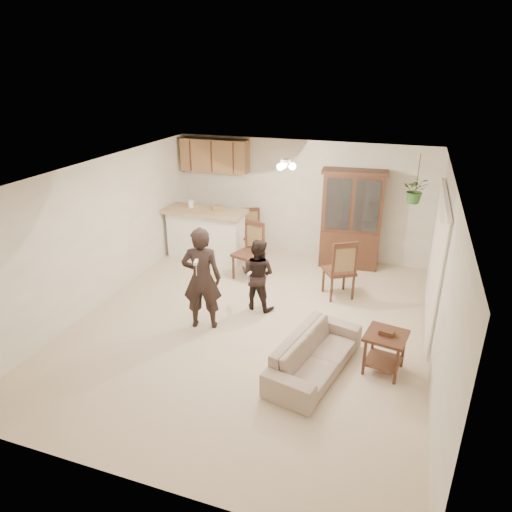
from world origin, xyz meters
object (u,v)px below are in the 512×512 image
(china_hutch, at_px, (351,220))
(side_table, at_px, (384,352))
(adult, at_px, (202,275))
(chair_hutch_left, at_px, (248,263))
(chair_hutch_right, at_px, (338,280))
(child, at_px, (258,272))
(chair_bar, at_px, (251,242))
(sofa, at_px, (315,348))

(china_hutch, relative_size, side_table, 3.11)
(adult, distance_m, chair_hutch_left, 2.01)
(chair_hutch_right, bearing_deg, child, 4.12)
(china_hutch, height_order, side_table, china_hutch)
(side_table, height_order, chair_hutch_right, chair_hutch_right)
(china_hutch, relative_size, chair_bar, 1.97)
(side_table, bearing_deg, chair_hutch_right, 115.56)
(adult, relative_size, side_table, 2.77)
(adult, xyz_separation_m, chair_hutch_left, (0.07, 1.92, -0.58))
(chair_hutch_left, height_order, chair_hutch_right, chair_hutch_left)
(child, xyz_separation_m, china_hutch, (1.22, 2.33, 0.32))
(chair_hutch_right, bearing_deg, sofa, 60.37)
(child, xyz_separation_m, chair_hutch_right, (1.25, 0.89, -0.36))
(chair_hutch_left, distance_m, chair_hutch_right, 1.81)
(side_table, bearing_deg, china_hutch, 105.93)
(child, distance_m, chair_hutch_left, 1.26)
(china_hutch, bearing_deg, side_table, -79.19)
(child, bearing_deg, side_table, 161.58)
(child, bearing_deg, sofa, 141.24)
(china_hutch, relative_size, chair_hutch_right, 1.80)
(sofa, xyz_separation_m, chair_hutch_left, (-1.88, 2.50, -0.05))
(sofa, xyz_separation_m, chair_hutch_right, (-0.07, 2.32, -0.05))
(sofa, distance_m, chair_hutch_left, 3.13)
(china_hutch, bearing_deg, chair_bar, 178.03)
(sofa, height_order, chair_hutch_left, chair_hutch_left)
(child, bearing_deg, chair_hutch_right, -135.76)
(child, relative_size, china_hutch, 0.67)
(adult, distance_m, china_hutch, 3.69)
(chair_bar, height_order, chair_hutch_right, chair_hutch_right)
(sofa, bearing_deg, chair_hutch_right, 14.57)
(china_hutch, height_order, chair_hutch_right, china_hutch)
(chair_bar, distance_m, chair_hutch_left, 1.20)
(side_table, xyz_separation_m, chair_hutch_left, (-2.77, 2.20, 0.02))
(china_hutch, distance_m, chair_bar, 2.25)
(sofa, bearing_deg, side_table, -58.61)
(china_hutch, bearing_deg, chair_hutch_left, -149.74)
(adult, relative_size, chair_hutch_right, 1.60)
(child, relative_size, chair_hutch_right, 1.20)
(side_table, xyz_separation_m, chair_hutch_right, (-0.97, 2.02, 0.01))
(side_table, bearing_deg, chair_hutch_left, 141.53)
(side_table, xyz_separation_m, chair_bar, (-3.13, 3.35, -0.02))
(sofa, distance_m, chair_hutch_right, 2.33)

